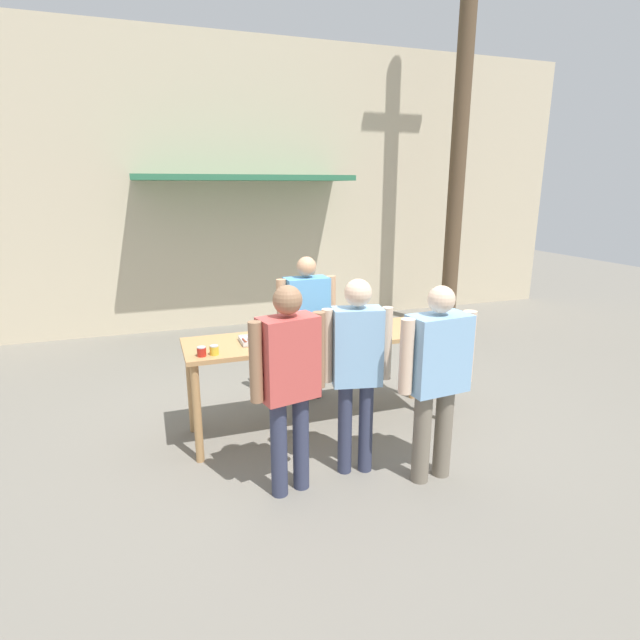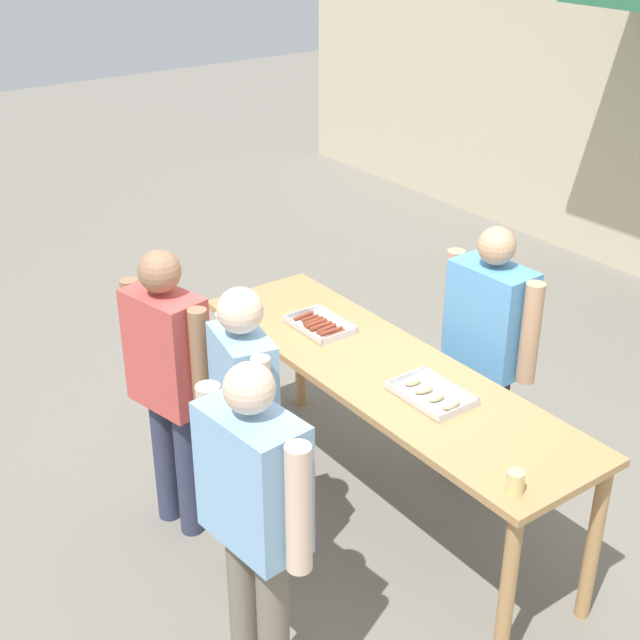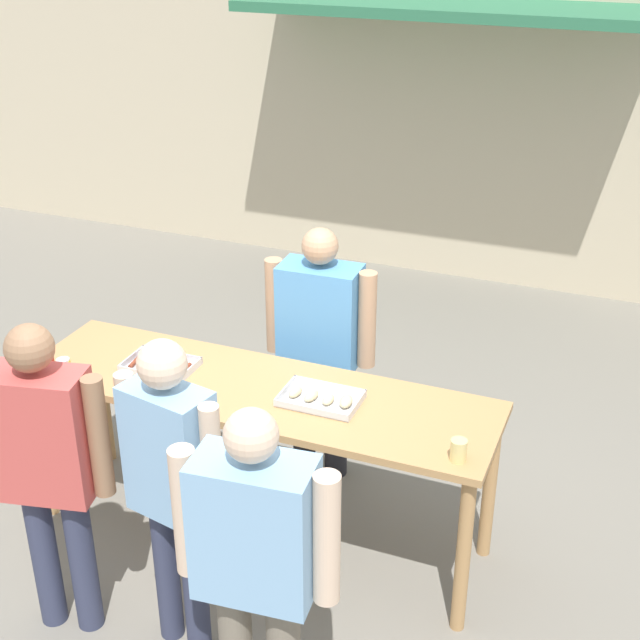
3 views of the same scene
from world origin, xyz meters
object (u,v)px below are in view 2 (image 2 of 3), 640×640
object	(u,v)px
food_tray_sausages	(320,326)
person_customer_with_cup	(254,505)
condiment_jar_mustard	(234,298)
person_server_behind_table	(488,338)
person_customer_holding_hotdog	(168,372)
condiment_jar_ketchup	(243,304)
food_tray_buns	(432,394)
person_customer_waiting_in_line	(245,415)
beer_cup	(515,482)

from	to	relation	value
food_tray_sausages	person_customer_with_cup	size ratio (longest dim) A/B	0.23
condiment_jar_mustard	person_customer_with_cup	xyz separation A→B (m)	(1.66, -0.91, -0.04)
person_server_behind_table	person_customer_holding_hotdog	world-z (taller)	person_customer_holding_hotdog
condiment_jar_ketchup	person_customer_with_cup	world-z (taller)	person_customer_with_cup
food_tray_sausages	food_tray_buns	world-z (taller)	food_tray_buns
food_tray_sausages	food_tray_buns	xyz separation A→B (m)	(0.92, 0.00, 0.00)
food_tray_buns	person_server_behind_table	bearing A→B (deg)	112.45
condiment_jar_mustard	person_server_behind_table	xyz separation A→B (m)	(1.20, 0.91, -0.04)
food_tray_buns	person_customer_waiting_in_line	xyz separation A→B (m)	(-0.36, -0.85, 0.02)
person_customer_with_cup	beer_cup	bearing A→B (deg)	-127.27
food_tray_sausages	beer_cup	bearing A→B (deg)	-7.82
person_customer_holding_hotdog	person_customer_waiting_in_line	size ratio (longest dim) A/B	1.00
food_tray_sausages	beer_cup	distance (m)	1.69
condiment_jar_mustard	person_customer_holding_hotdog	distance (m)	0.90
person_customer_waiting_in_line	condiment_jar_ketchup	bearing A→B (deg)	-19.82
person_server_behind_table	person_customer_waiting_in_line	distance (m)	1.53
person_customer_with_cup	food_tray_sausages	bearing A→B (deg)	-51.18
food_tray_sausages	person_customer_with_cup	world-z (taller)	person_customer_with_cup
food_tray_sausages	person_server_behind_table	world-z (taller)	person_server_behind_table
condiment_jar_mustard	person_customer_waiting_in_line	world-z (taller)	person_customer_waiting_in_line
food_tray_sausages	person_customer_waiting_in_line	world-z (taller)	person_customer_waiting_in_line
person_customer_with_cup	person_customer_waiting_in_line	distance (m)	0.62
food_tray_buns	person_server_behind_table	xyz separation A→B (m)	(-0.28, 0.68, -0.02)
condiment_jar_mustard	person_server_behind_table	distance (m)	1.50
food_tray_buns	food_tray_sausages	bearing A→B (deg)	-179.95
person_customer_with_cup	person_server_behind_table	bearing A→B (deg)	-81.01
beer_cup	person_customer_with_cup	xyz separation A→B (m)	(-0.57, -0.91, -0.05)
person_customer_holding_hotdog	person_customer_with_cup	xyz separation A→B (m)	(1.12, -0.20, -0.03)
condiment_jar_mustard	person_customer_with_cup	bearing A→B (deg)	-28.72
food_tray_sausages	condiment_jar_mustard	distance (m)	0.60
food_tray_buns	person_customer_holding_hotdog	world-z (taller)	person_customer_holding_hotdog
food_tray_sausages	person_customer_holding_hotdog	bearing A→B (deg)	-90.60
person_customer_with_cup	condiment_jar_mustard	bearing A→B (deg)	-34.06
condiment_jar_mustard	condiment_jar_ketchup	size ratio (longest dim) A/B	1.00
person_customer_with_cup	person_customer_waiting_in_line	xyz separation A→B (m)	(-0.54, 0.29, 0.04)
beer_cup	person_server_behind_table	distance (m)	1.38
food_tray_sausages	condiment_jar_ketchup	bearing A→B (deg)	-153.20
food_tray_sausages	person_customer_holding_hotdog	xyz separation A→B (m)	(-0.01, -0.95, 0.02)
condiment_jar_ketchup	person_server_behind_table	size ratio (longest dim) A/B	0.05
person_customer_waiting_in_line	beer_cup	bearing A→B (deg)	-139.30
person_server_behind_table	food_tray_buns	bearing A→B (deg)	-69.61
person_customer_with_cup	person_customer_waiting_in_line	size ratio (longest dim) A/B	0.98
condiment_jar_ketchup	person_server_behind_table	world-z (taller)	person_server_behind_table
food_tray_sausages	condiment_jar_ketchup	size ratio (longest dim) A/B	4.56
food_tray_sausages	food_tray_buns	bearing A→B (deg)	0.05
person_server_behind_table	person_customer_holding_hotdog	bearing A→B (deg)	-114.02
condiment_jar_ketchup	beer_cup	size ratio (longest dim) A/B	0.77
beer_cup	person_customer_holding_hotdog	world-z (taller)	person_customer_holding_hotdog
condiment_jar_ketchup	person_customer_holding_hotdog	bearing A→B (deg)	-58.43
condiment_jar_ketchup	person_customer_waiting_in_line	xyz separation A→B (m)	(1.02, -0.62, -0.00)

